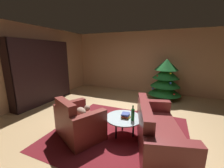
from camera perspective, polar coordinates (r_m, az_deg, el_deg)
ground_plane at (r=3.58m, az=2.37°, el=-15.67°), size 7.44×7.44×0.00m
wall_back at (r=6.19m, az=12.80°, el=8.64°), size 6.28×0.06×2.56m
wall_left at (r=5.15m, az=-32.17°, el=6.15°), size 0.06×6.32×2.56m
area_rug at (r=3.23m, az=3.01°, el=-19.06°), size 2.81×2.53×0.01m
bookshelf_unit at (r=5.31m, az=-25.55°, el=4.27°), size 0.34×2.20×2.09m
armchair_red at (r=3.06m, az=-13.61°, el=-15.05°), size 1.19×1.07×0.83m
couch_red at (r=2.78m, az=17.83°, el=-18.53°), size 1.12×1.80×0.84m
coffee_table at (r=2.98m, az=4.83°, el=-13.95°), size 0.75×0.75×0.40m
book_stack_on_table at (r=2.94m, az=5.56°, el=-12.60°), size 0.18×0.18×0.09m
bottle_on_table at (r=2.81m, az=8.48°, el=-12.19°), size 0.07×0.07×0.31m
decorated_tree at (r=5.45m, az=21.00°, el=1.85°), size 1.15×1.15×1.48m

